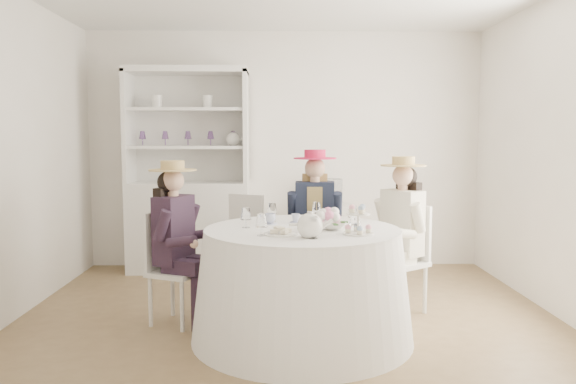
{
  "coord_description": "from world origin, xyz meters",
  "views": [
    {
      "loc": [
        -0.09,
        -4.51,
        1.5
      ],
      "look_at": [
        0.0,
        0.1,
        1.05
      ],
      "focal_mm": 35.0,
      "sensor_mm": 36.0,
      "label": 1
    }
  ],
  "objects": [
    {
      "name": "ground",
      "position": [
        0.0,
        0.0,
        0.0
      ],
      "size": [
        4.5,
        4.5,
        0.0
      ],
      "primitive_type": "plane",
      "color": "brown",
      "rests_on": "ground"
    },
    {
      "name": "wall_back",
      "position": [
        0.0,
        2.0,
        1.35
      ],
      "size": [
        4.5,
        0.0,
        4.5
      ],
      "primitive_type": "plane",
      "rotation": [
        1.57,
        0.0,
        0.0
      ],
      "color": "silver",
      "rests_on": "ground"
    },
    {
      "name": "wall_front",
      "position": [
        0.0,
        -2.0,
        1.35
      ],
      "size": [
        4.5,
        0.0,
        4.5
      ],
      "primitive_type": "plane",
      "rotation": [
        -1.57,
        0.0,
        0.0
      ],
      "color": "silver",
      "rests_on": "ground"
    },
    {
      "name": "wall_left",
      "position": [
        -2.25,
        0.0,
        1.35
      ],
      "size": [
        0.0,
        4.5,
        4.5
      ],
      "primitive_type": "plane",
      "rotation": [
        1.57,
        0.0,
        1.57
      ],
      "color": "silver",
      "rests_on": "ground"
    },
    {
      "name": "wall_right",
      "position": [
        2.25,
        0.0,
        1.35
      ],
      "size": [
        0.0,
        4.5,
        4.5
      ],
      "primitive_type": "plane",
      "rotation": [
        1.57,
        0.0,
        -1.57
      ],
      "color": "silver",
      "rests_on": "ground"
    },
    {
      "name": "tea_table",
      "position": [
        0.1,
        -0.42,
        0.41
      ],
      "size": [
        1.65,
        1.65,
        0.83
      ],
      "rotation": [
        0.0,
        0.0,
        -0.1
      ],
      "color": "white",
      "rests_on": "ground"
    },
    {
      "name": "hutch",
      "position": [
        -1.08,
        1.77,
        0.8
      ],
      "size": [
        1.48,
        0.88,
        2.26
      ],
      "rotation": [
        0.0,
        0.0,
        -0.3
      ],
      "color": "silver",
      "rests_on": "ground"
    },
    {
      "name": "side_table",
      "position": [
        0.49,
        1.75,
        0.37
      ],
      "size": [
        0.52,
        0.52,
        0.73
      ],
      "primitive_type": "cube",
      "rotation": [
        0.0,
        0.0,
        -0.11
      ],
      "color": "silver",
      "rests_on": "ground"
    },
    {
      "name": "hatbox",
      "position": [
        0.49,
        1.75,
        0.88
      ],
      "size": [
        0.32,
        0.32,
        0.3
      ],
      "primitive_type": "cylinder",
      "rotation": [
        0.0,
        0.0,
        0.08
      ],
      "color": "black",
      "rests_on": "side_table"
    },
    {
      "name": "guest_left",
      "position": [
        -0.9,
        -0.08,
        0.74
      ],
      "size": [
        0.55,
        0.5,
        1.32
      ],
      "rotation": [
        0.0,
        0.0,
        1.14
      ],
      "color": "silver",
      "rests_on": "ground"
    },
    {
      "name": "guest_mid",
      "position": [
        0.26,
        0.62,
        0.78
      ],
      "size": [
        0.51,
        0.53,
        1.39
      ],
      "rotation": [
        0.0,
        0.0,
        -0.07
      ],
      "color": "silver",
      "rests_on": "ground"
    },
    {
      "name": "guest_right",
      "position": [
        0.95,
        0.18,
        0.76
      ],
      "size": [
        0.57,
        0.55,
        1.34
      ],
      "rotation": [
        0.0,
        0.0,
        -0.95
      ],
      "color": "silver",
      "rests_on": "ground"
    },
    {
      "name": "spare_chair",
      "position": [
        -0.34,
        0.95,
        0.51
      ],
      "size": [
        0.53,
        0.53,
        0.95
      ],
      "rotation": [
        0.0,
        0.0,
        2.68
      ],
      "color": "silver",
      "rests_on": "ground"
    },
    {
      "name": "teacup_a",
      "position": [
        -0.15,
        -0.22,
        0.87
      ],
      "size": [
        0.11,
        0.11,
        0.07
      ],
      "primitive_type": "imported",
      "rotation": [
        0.0,
        0.0,
        -0.28
      ],
      "color": "white",
      "rests_on": "tea_table"
    },
    {
      "name": "teacup_b",
      "position": [
        0.05,
        -0.17,
        0.86
      ],
      "size": [
        0.09,
        0.09,
        0.06
      ],
      "primitive_type": "imported",
      "rotation": [
        0.0,
        0.0,
        -0.36
      ],
      "color": "white",
      "rests_on": "tea_table"
    },
    {
      "name": "teacup_c",
      "position": [
        0.31,
        -0.21,
        0.87
      ],
      "size": [
        0.12,
        0.12,
        0.07
      ],
      "primitive_type": "imported",
      "rotation": [
        0.0,
        0.0,
        -0.4
      ],
      "color": "white",
      "rests_on": "tea_table"
    },
    {
      "name": "flower_bowl",
      "position": [
        0.32,
        -0.49,
        0.86
      ],
      "size": [
        0.22,
        0.22,
        0.05
      ],
      "primitive_type": "imported",
      "rotation": [
        0.0,
        0.0,
        -0.13
      ],
      "color": "white",
      "rests_on": "tea_table"
    },
    {
      "name": "flower_arrangement",
      "position": [
        0.28,
        -0.46,
        0.93
      ],
      "size": [
        0.2,
        0.2,
        0.07
      ],
      "rotation": [
        0.0,
        0.0,
        -0.13
      ],
      "color": "pink",
      "rests_on": "tea_table"
    },
    {
      "name": "table_teapot",
      "position": [
        0.13,
        -0.79,
        0.91
      ],
      "size": [
        0.25,
        0.18,
        0.18
      ],
      "rotation": [
        0.0,
        0.0,
        0.2
      ],
      "color": "white",
      "rests_on": "tea_table"
    },
    {
      "name": "sandwich_plate",
      "position": [
        -0.07,
        -0.69,
        0.84
      ],
      "size": [
        0.23,
        0.23,
        0.05
      ],
      "rotation": [
        0.0,
        0.0,
        -0.04
      ],
      "color": "white",
      "rests_on": "tea_table"
    },
    {
      "name": "cupcake_stand",
      "position": [
        0.47,
        -0.68,
        0.91
      ],
      "size": [
        0.21,
        0.21,
        0.2
      ],
      "rotation": [
        0.0,
        0.0,
        0.38
      ],
      "color": "white",
      "rests_on": "tea_table"
    },
    {
      "name": "stemware_set",
      "position": [
        0.1,
        -0.42,
        0.91
      ],
      "size": [
        0.89,
        0.89,
        0.15
      ],
      "color": "white",
      "rests_on": "tea_table"
    }
  ]
}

